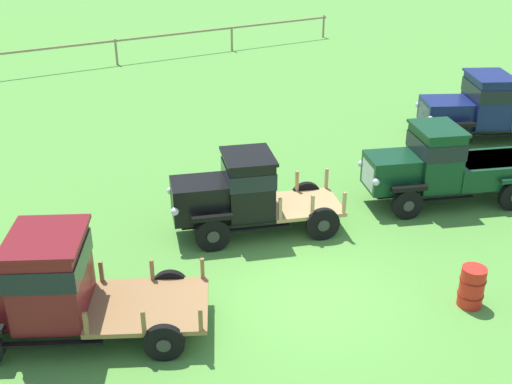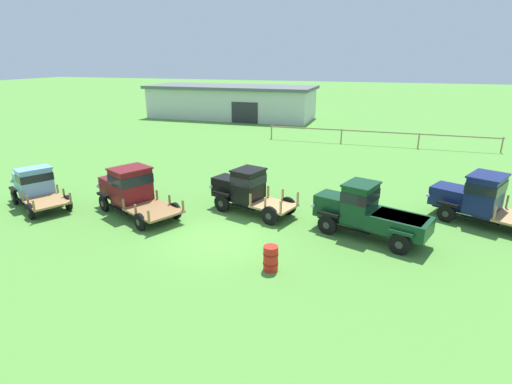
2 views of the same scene
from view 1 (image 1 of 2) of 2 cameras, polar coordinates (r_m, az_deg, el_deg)
ground_plane at (r=14.53m, az=4.96°, el=-9.30°), size 240.00×240.00×0.00m
paddock_fence at (r=34.73m, az=-7.37°, el=13.44°), size 19.43×0.47×1.30m
vintage_truck_second_in_line at (r=13.44m, az=-18.42°, el=-7.74°), size 5.48×3.86×2.28m
vintage_truck_midrow_center at (r=16.45m, az=-1.42°, el=-0.03°), size 4.71×2.84×2.19m
vintage_truck_far_side at (r=18.89m, az=16.44°, el=2.30°), size 5.13×3.13×2.31m
vintage_truck_back_of_row at (r=24.30m, az=19.37°, el=7.27°), size 5.56×4.01×2.31m
oil_drum_beside_row at (r=14.74m, az=18.63°, el=-7.98°), size 0.56×0.56×0.94m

